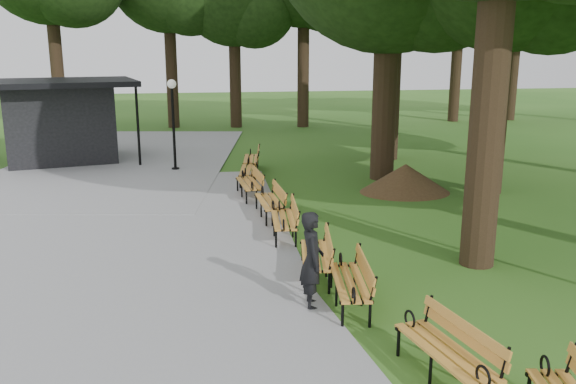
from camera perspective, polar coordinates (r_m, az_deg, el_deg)
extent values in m
plane|color=#2D601B|center=(11.18, 3.42, -9.39)|extent=(100.00, 100.00, 0.00)
cube|color=#949496|center=(13.81, -16.00, -5.22)|extent=(12.00, 38.00, 0.06)
imported|color=black|center=(10.22, 2.30, -6.50)|extent=(0.45, 0.65, 1.71)
cylinder|color=black|center=(21.91, -10.84, 5.90)|extent=(0.10, 0.10, 3.01)
sphere|color=white|center=(21.75, -11.03, 10.08)|extent=(0.32, 0.32, 0.32)
cone|color=#47301C|center=(18.74, 11.12, 1.31)|extent=(2.34, 2.34, 0.89)
cylinder|color=black|center=(12.32, 18.87, 11.71)|extent=(0.70, 0.70, 8.21)
cylinder|color=black|center=(19.03, 19.55, 9.72)|extent=(0.60, 0.60, 6.64)
cylinder|color=black|center=(20.21, 9.28, 11.38)|extent=(0.80, 0.80, 7.26)
cylinder|color=black|center=(24.02, 9.83, 11.64)|extent=(0.76, 0.76, 7.21)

